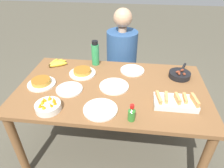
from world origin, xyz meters
name	(u,v)px	position (x,y,z in m)	size (l,w,h in m)	color
ground_plane	(112,145)	(0.00, 0.00, 0.00)	(14.00, 14.00, 0.00)	#565142
dining_table	(112,96)	(0.00, 0.00, 0.68)	(1.65, 0.96, 0.78)	brown
banana_bunch	(56,63)	(-0.63, 0.33, 0.80)	(0.19, 0.20, 0.04)	yellow
melon_tray	(175,102)	(0.52, -0.19, 0.81)	(0.33, 0.17, 0.10)	silver
skillet	(180,74)	(0.62, 0.24, 0.80)	(0.20, 0.31, 0.08)	black
frittata_plate_center	(41,83)	(-0.63, -0.04, 0.80)	(0.25, 0.25, 0.06)	silver
frittata_plate_side	(82,72)	(-0.31, 0.18, 0.80)	(0.26, 0.26, 0.05)	silver
empty_plate_near_front	(132,70)	(0.17, 0.30, 0.78)	(0.23, 0.23, 0.02)	silver
empty_plate_far_left	(100,109)	(-0.05, -0.32, 0.78)	(0.26, 0.26, 0.02)	silver
empty_plate_far_right	(114,86)	(0.02, 0.00, 0.78)	(0.26, 0.26, 0.02)	silver
empty_plate_mid_edge	(69,89)	(-0.36, -0.09, 0.78)	(0.23, 0.23, 0.02)	silver
fruit_bowl_mango	(48,106)	(-0.44, -0.36, 0.81)	(0.19, 0.19, 0.10)	silver
water_bottle	(95,53)	(-0.22, 0.40, 0.90)	(0.08, 0.08, 0.26)	#2D9351
hot_sauce_bottle	(132,113)	(0.19, -0.39, 0.83)	(0.05, 0.05, 0.14)	#337F2D
person_figure	(121,70)	(0.03, 0.75, 0.53)	(0.39, 0.39, 1.27)	black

